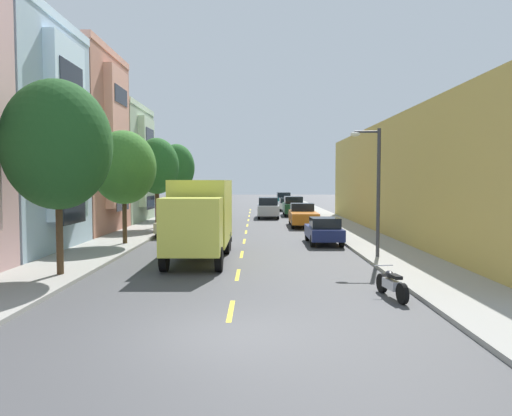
{
  "coord_description": "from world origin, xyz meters",
  "views": [
    {
      "loc": [
        0.68,
        -10.91,
        3.52
      ],
      "look_at": [
        0.78,
        21.85,
        1.66
      ],
      "focal_mm": 33.97,
      "sensor_mm": 36.0,
      "label": 1
    }
  ],
  "objects": [
    {
      "name": "sidewalk_left",
      "position": [
        -7.1,
        28.0,
        0.07
      ],
      "size": [
        3.2,
        120.0,
        0.14
      ],
      "primitive_type": "cube",
      "color": "#99968E",
      "rests_on": "ground_plane"
    },
    {
      "name": "moving_silver_sedan",
      "position": [
        1.8,
        34.41,
        0.99
      ],
      "size": [
        1.95,
        4.8,
        1.93
      ],
      "color": "#B2B5BA",
      "rests_on": "ground_plane"
    },
    {
      "name": "delivery_box_truck",
      "position": [
        -1.8,
        10.86,
        1.98
      ],
      "size": [
        2.43,
        7.75,
        3.54
      ],
      "color": "#D8D84C",
      "rests_on": "ground_plane"
    },
    {
      "name": "townhouse_fourth_sage",
      "position": [
        -14.47,
        29.56,
        4.68
      ],
      "size": [
        12.37,
        8.31,
        9.77
      ],
      "color": "#99AD8E",
      "rests_on": "ground_plane"
    },
    {
      "name": "parked_pickup_sky",
      "position": [
        -4.38,
        50.4,
        0.83
      ],
      "size": [
        2.14,
        5.35,
        1.73
      ],
      "color": "#7A9EC6",
      "rests_on": "ground_plane"
    },
    {
      "name": "street_tree_nearest",
      "position": [
        -6.4,
        6.43,
        4.78
      ],
      "size": [
        3.82,
        3.82,
        6.97
      ],
      "color": "#47331E",
      "rests_on": "sidewalk_left"
    },
    {
      "name": "sidewalk_right",
      "position": [
        7.1,
        28.0,
        0.07
      ],
      "size": [
        3.2,
        120.0,
        0.14
      ],
      "primitive_type": "cube",
      "color": "#99968E",
      "rests_on": "ground_plane"
    },
    {
      "name": "ground_plane",
      "position": [
        0.0,
        30.0,
        0.0
      ],
      "size": [
        160.0,
        160.0,
        0.0
      ],
      "primitive_type": "plane",
      "color": "#424244"
    },
    {
      "name": "street_lamp",
      "position": [
        5.92,
        10.48,
        3.49
      ],
      "size": [
        1.35,
        0.28,
        5.67
      ],
      "color": "#38383D",
      "rests_on": "sidewalk_right"
    },
    {
      "name": "parked_suv_teal",
      "position": [
        4.38,
        54.18,
        0.99
      ],
      "size": [
        1.97,
        4.81,
        1.93
      ],
      "color": "#195B60",
      "rests_on": "ground_plane"
    },
    {
      "name": "street_tree_farthest",
      "position": [
        -6.4,
        32.33,
        4.65
      ],
      "size": [
        3.2,
        3.2,
        6.63
      ],
      "color": "#47331E",
      "rests_on": "sidewalk_left"
    },
    {
      "name": "apartment_block_opposite",
      "position": [
        13.7,
        20.0,
        3.65
      ],
      "size": [
        10.0,
        36.0,
        7.29
      ],
      "primitive_type": "cube",
      "color": "tan",
      "rests_on": "ground_plane"
    },
    {
      "name": "parked_hatchback_navy",
      "position": [
        4.44,
        15.72,
        0.76
      ],
      "size": [
        1.74,
        4.0,
        1.5
      ],
      "color": "navy",
      "rests_on": "ground_plane"
    },
    {
      "name": "lane_centerline_dashes",
      "position": [
        0.0,
        24.5,
        0.0
      ],
      "size": [
        0.14,
        47.2,
        0.01
      ],
      "color": "yellow",
      "rests_on": "ground_plane"
    },
    {
      "name": "parked_motorcycle",
      "position": [
        4.75,
        3.43,
        0.41
      ],
      "size": [
        0.62,
        2.05,
        0.9
      ],
      "color": "black",
      "rests_on": "ground_plane"
    },
    {
      "name": "townhouse_third_terracotta",
      "position": [
        -14.09,
        21.04,
        5.82
      ],
      "size": [
        11.6,
        8.31,
        12.04
      ],
      "color": "#B27560",
      "rests_on": "ground_plane"
    },
    {
      "name": "parked_wagon_white",
      "position": [
        4.26,
        45.48,
        0.8
      ],
      "size": [
        1.84,
        4.71,
        1.5
      ],
      "color": "silver",
      "rests_on": "ground_plane"
    },
    {
      "name": "parked_wagon_champagne",
      "position": [
        -4.49,
        20.3,
        0.8
      ],
      "size": [
        1.94,
        4.74,
        1.5
      ],
      "color": "tan",
      "rests_on": "ground_plane"
    },
    {
      "name": "parked_pickup_orange",
      "position": [
        4.3,
        26.16,
        0.83
      ],
      "size": [
        2.1,
        5.34,
        1.73
      ],
      "color": "orange",
      "rests_on": "ground_plane"
    },
    {
      "name": "street_tree_second",
      "position": [
        -6.4,
        15.06,
        4.22
      ],
      "size": [
        3.43,
        3.43,
        6.05
      ],
      "color": "#47331E",
      "rests_on": "sidewalk_left"
    },
    {
      "name": "parked_suv_forest",
      "position": [
        4.42,
        37.4,
        0.99
      ],
      "size": [
        2.0,
        4.82,
        1.93
      ],
      "color": "#194C28",
      "rests_on": "ground_plane"
    },
    {
      "name": "street_tree_third",
      "position": [
        -6.4,
        23.7,
        4.53
      ],
      "size": [
        3.12,
        3.12,
        6.41
      ],
      "color": "#47331E",
      "rests_on": "sidewalk_left"
    }
  ]
}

